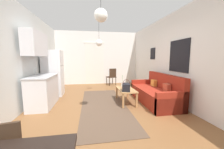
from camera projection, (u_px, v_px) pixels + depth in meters
ground_plane at (106, 111)px, 3.55m from camera, size 4.85×8.01×0.10m
wall_back at (97, 58)px, 7.05m from camera, size 4.45×0.13×2.77m
wall_right at (181, 58)px, 3.73m from camera, size 0.12×7.61×2.77m
wall_left at (12, 58)px, 3.02m from camera, size 0.12×7.61×2.77m
area_rug at (104, 105)px, 3.87m from camera, size 1.27×3.46×0.01m
couch at (156, 93)px, 4.12m from camera, size 0.85×1.95×0.89m
coffee_table at (126, 91)px, 4.05m from camera, size 0.47×0.97×0.45m
bamboo_vase at (122, 84)px, 4.29m from camera, size 0.08×0.08×0.39m
handbag at (126, 87)px, 3.77m from camera, size 0.30×0.37×0.33m
refrigerator at (53, 73)px, 4.81m from camera, size 0.67×0.62×1.67m
kitchen_counter at (41, 78)px, 3.73m from camera, size 0.59×1.21×2.10m
accent_chair at (112, 76)px, 6.68m from camera, size 0.53×0.51×0.86m
pendant_lamp_near at (101, 15)px, 2.63m from camera, size 0.27×0.27×0.67m
pendant_lamp_far at (99, 43)px, 4.87m from camera, size 0.25×0.25×0.95m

